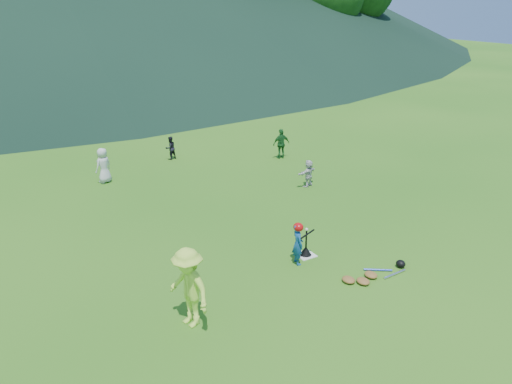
# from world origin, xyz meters

# --- Properties ---
(ground) EXTENTS (120.00, 120.00, 0.00)m
(ground) POSITION_xyz_m (0.00, 0.00, 0.00)
(ground) COLOR #286116
(ground) RESTS_ON ground
(home_plate) EXTENTS (0.45, 0.45, 0.02)m
(home_plate) POSITION_xyz_m (0.00, 0.00, 0.01)
(home_plate) COLOR silver
(home_plate) RESTS_ON ground
(baseball) EXTENTS (0.08, 0.08, 0.08)m
(baseball) POSITION_xyz_m (0.00, 0.00, 0.74)
(baseball) COLOR white
(baseball) RESTS_ON batting_tee
(batter_child) EXTENTS (0.34, 0.44, 1.07)m
(batter_child) POSITION_xyz_m (-0.42, -0.22, 0.54)
(batter_child) COLOR navy
(batter_child) RESTS_ON ground
(adult_coach) EXTENTS (0.89, 1.22, 1.70)m
(adult_coach) POSITION_xyz_m (-3.70, -1.14, 0.85)
(adult_coach) COLOR #BBEB45
(adult_coach) RESTS_ON ground
(fielder_a) EXTENTS (0.73, 0.62, 1.26)m
(fielder_a) POSITION_xyz_m (-2.98, 8.04, 0.63)
(fielder_a) COLOR silver
(fielder_a) RESTS_ON ground
(fielder_b) EXTENTS (0.53, 0.45, 0.94)m
(fielder_b) POSITION_xyz_m (0.05, 9.39, 0.47)
(fielder_b) COLOR black
(fielder_b) RESTS_ON ground
(fielder_c) EXTENTS (0.75, 0.38, 1.22)m
(fielder_c) POSITION_xyz_m (3.98, 7.21, 0.61)
(fielder_c) COLOR #1A5822
(fielder_c) RESTS_ON ground
(fielder_d) EXTENTS (0.93, 0.53, 0.96)m
(fielder_d) POSITION_xyz_m (3.01, 4.02, 0.48)
(fielder_d) COLOR silver
(fielder_d) RESTS_ON ground
(batting_tee) EXTENTS (0.30, 0.30, 0.68)m
(batting_tee) POSITION_xyz_m (0.00, 0.00, 0.13)
(batting_tee) COLOR black
(batting_tee) RESTS_ON home_plate
(batter_gear) EXTENTS (0.72, 0.30, 0.43)m
(batter_gear) POSITION_xyz_m (-0.39, -0.21, 0.97)
(batter_gear) COLOR #AC0B0C
(batter_gear) RESTS_ON ground
(equipment_pile) EXTENTS (1.80, 0.63, 0.19)m
(equipment_pile) POSITION_xyz_m (0.70, -1.67, 0.07)
(equipment_pile) COLOR olive
(equipment_pile) RESTS_ON ground
(outfield_fence) EXTENTS (70.07, 0.08, 1.33)m
(outfield_fence) POSITION_xyz_m (0.00, 28.00, 0.70)
(outfield_fence) COLOR gray
(outfield_fence) RESTS_ON ground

